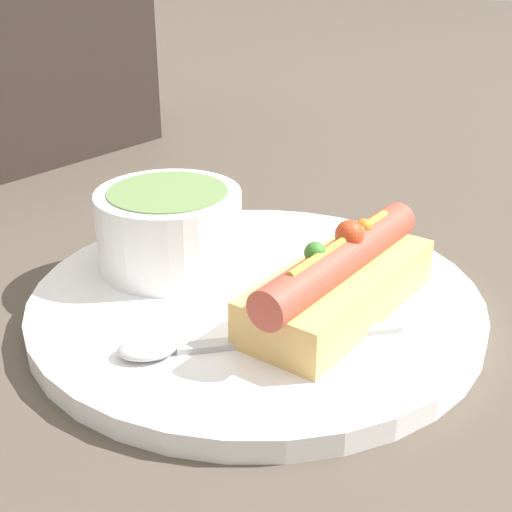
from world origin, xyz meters
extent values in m
plane|color=#4C4238|center=(0.00, 0.00, 0.00)|extent=(4.00, 4.00, 0.00)
cylinder|color=white|center=(0.00, 0.00, 0.01)|extent=(0.29, 0.29, 0.01)
cube|color=#DBAD60|center=(0.01, -0.05, 0.03)|extent=(0.15, 0.07, 0.03)
cylinder|color=#B24738|center=(0.01, -0.05, 0.05)|extent=(0.16, 0.03, 0.02)
sphere|color=#C63F1E|center=(0.02, -0.05, 0.06)|extent=(0.02, 0.02, 0.02)
sphere|color=#387A28|center=(-0.01, -0.05, 0.06)|extent=(0.01, 0.01, 0.01)
sphere|color=orange|center=(0.04, -0.05, 0.06)|extent=(0.01, 0.01, 0.01)
cylinder|color=gold|center=(0.01, -0.05, 0.06)|extent=(0.11, 0.01, 0.01)
cylinder|color=white|center=(-0.01, 0.07, 0.04)|extent=(0.10, 0.10, 0.05)
cylinder|color=#66844C|center=(-0.01, 0.07, 0.06)|extent=(0.08, 0.08, 0.01)
cube|color=#B7B7BC|center=(-0.03, -0.05, 0.02)|extent=(0.10, 0.09, 0.00)
ellipsoid|color=#B7B7BC|center=(-0.09, 0.00, 0.02)|extent=(0.04, 0.04, 0.01)
camera|label=1|loc=(-0.31, -0.26, 0.23)|focal=50.00mm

